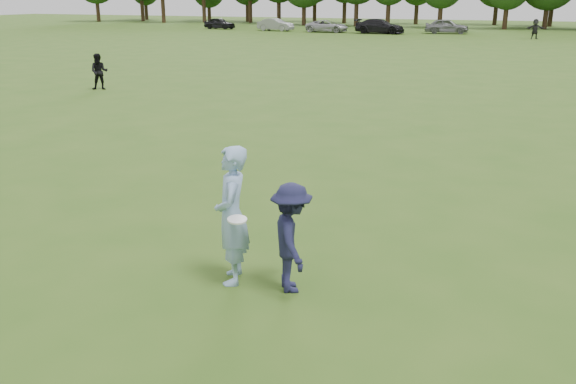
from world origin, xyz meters
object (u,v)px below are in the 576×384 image
car_b (276,25)px  car_d (380,26)px  car_a (220,23)px  car_c (327,26)px  player_far_d (535,29)px  defender (291,238)px  car_e (447,26)px  player_far_a (99,72)px  thrower (232,216)px

car_b → car_d: car_d is taller
car_a → car_c: 14.24m
player_far_d → car_a: bearing=157.4°
defender → car_e: defender is taller
defender → car_b: (-25.38, 59.13, -0.09)m
car_d → car_e: 7.10m
car_a → car_e: (26.76, 0.76, 0.11)m
player_far_a → car_d: (1.72, 43.88, -0.02)m
player_far_d → car_b: size_ratio=0.44×
player_far_a → player_far_d: 44.71m
defender → player_far_d: size_ratio=0.86×
player_far_d → car_e: (-8.81, 5.19, -0.14)m
player_far_a → player_far_d: size_ratio=0.85×
car_a → car_e: car_e is taller
car_a → car_e: size_ratio=0.85×
thrower → player_far_d: thrower is taller
car_b → player_far_a: bearing=-160.2°
player_far_d → car_e: bearing=134.0°
car_a → thrower: bearing=-144.8°
defender → player_far_a: bearing=13.8°
defender → car_c: (-19.05, 58.76, -0.13)m
car_e → defender: bearing=178.2°
player_far_d → car_c: player_far_d is taller
defender → player_far_a: 20.74m
player_far_a → player_far_d: player_far_d is taller
thrower → car_a: (-32.32, 60.33, -0.35)m
defender → car_c: bearing=-13.7°
car_e → thrower: bearing=177.4°
defender → car_e: size_ratio=0.34×
car_a → car_b: (7.83, -1.14, 0.03)m
thrower → car_e: 61.34m
thrower → player_far_a: (-13.89, 14.61, -0.23)m
car_a → player_far_a: bearing=-151.0°
player_far_d → car_b: (-27.74, 3.28, -0.23)m
player_far_a → car_d: size_ratio=0.30×
car_b → car_c: (6.33, -0.37, -0.04)m
car_b → car_e: (18.93, 1.90, 0.09)m
car_a → car_b: car_b is taller
car_b → car_c: bearing=-86.9°
player_far_d → car_e: player_far_d is taller
player_far_d → car_a: (-35.57, 4.42, -0.25)m
player_far_a → thrower: bearing=-74.8°
car_d → car_e: car_e is taller
defender → car_a: bearing=-2.8°
thrower → car_b: (-24.49, 59.18, -0.32)m
player_far_d → car_d: 15.63m
defender → car_b: defender is taller
car_b → car_d: size_ratio=0.80×
thrower → car_d: (-12.17, 58.49, -0.25)m
defender → car_d: (-13.05, 58.44, -0.02)m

